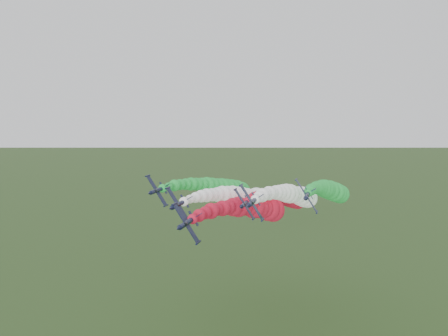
{
  "coord_description": "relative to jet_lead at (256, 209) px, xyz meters",
  "views": [
    {
      "loc": [
        22.96,
        -90.07,
        63.16
      ],
      "look_at": [
        -1.48,
        0.6,
        52.79
      ],
      "focal_mm": 35.0,
      "sensor_mm": 36.0,
      "label": 1
    }
  ],
  "objects": [
    {
      "name": "jet_lead",
      "position": [
        0.0,
        0.0,
        0.0
      ],
      "size": [
        13.27,
        68.21,
        16.56
      ],
      "rotation": [
        0.0,
        0.99,
        0.0
      ],
      "color": "black",
      "rests_on": "ground"
    },
    {
      "name": "jet_outer_left",
      "position": [
        -15.06,
        20.6,
        2.2
      ],
      "size": [
        12.93,
        67.87,
        16.22
      ],
      "rotation": [
        0.0,
        0.99,
        0.0
      ],
      "color": "black",
      "rests_on": "ground"
    },
    {
      "name": "jet_inner_left",
      "position": [
        -5.74,
        10.25,
        1.24
      ],
      "size": [
        13.15,
        68.09,
        16.44
      ],
      "rotation": [
        0.0,
        0.99,
        0.0
      ],
      "color": "black",
      "rests_on": "ground"
    },
    {
      "name": "jet_inner_right",
      "position": [
        9.59,
        11.22,
        2.33
      ],
      "size": [
        12.83,
        67.77,
        16.12
      ],
      "rotation": [
        0.0,
        0.99,
        0.0
      ],
      "color": "black",
      "rests_on": "ground"
    },
    {
      "name": "jet_trail",
      "position": [
        4.87,
        27.32,
        -1.27
      ],
      "size": [
        13.11,
        68.04,
        16.4
      ],
      "rotation": [
        0.0,
        0.99,
        0.0
      ],
      "color": "black",
      "rests_on": "ground"
    },
    {
      "name": "jet_outer_right",
      "position": [
        19.89,
        20.12,
        2.69
      ],
      "size": [
        12.8,
        67.74,
        16.09
      ],
      "rotation": [
        0.0,
        0.99,
        0.0
      ],
      "color": "black",
      "rests_on": "ground"
    }
  ]
}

